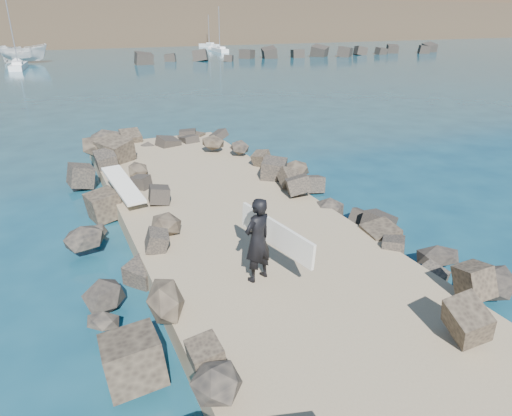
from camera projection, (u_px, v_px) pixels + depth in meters
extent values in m
plane|color=#0F384C|center=(242.00, 243.00, 13.22)|extent=(800.00, 800.00, 0.00)
cube|color=#8C7759|center=(273.00, 266.00, 11.43)|extent=(6.00, 26.00, 0.60)
cube|color=black|center=(153.00, 275.00, 10.65)|extent=(2.60, 22.00, 1.00)
cube|color=#262421|center=(356.00, 230.00, 12.90)|extent=(2.60, 22.00, 1.00)
cube|color=black|center=(308.00, 53.00, 72.51)|extent=(52.00, 4.00, 1.20)
cube|color=silver|center=(123.00, 188.00, 14.48)|extent=(0.99, 2.52, 0.08)
imported|color=silver|center=(24.00, 53.00, 63.13)|extent=(7.08, 4.76, 2.56)
imported|color=black|center=(258.00, 240.00, 9.95)|extent=(0.83, 0.68, 1.96)
cube|color=silver|center=(276.00, 234.00, 10.10)|extent=(0.63, 2.38, 0.76)
cube|color=white|center=(19.00, 67.00, 56.40)|extent=(2.11, 6.68, 0.80)
cylinder|color=gray|center=(12.00, 33.00, 54.86)|extent=(0.12, 0.12, 7.22)
cube|color=white|center=(18.00, 63.00, 55.55)|extent=(1.23, 1.93, 0.44)
cube|color=white|center=(209.00, 46.00, 95.54)|extent=(3.22, 5.17, 0.80)
cylinder|color=gray|center=(209.00, 30.00, 94.30)|extent=(0.12, 0.12, 5.69)
cube|color=white|center=(210.00, 44.00, 94.88)|extent=(1.36, 1.66, 0.44)
cube|color=white|center=(220.00, 51.00, 83.08)|extent=(1.80, 6.46, 0.80)
cylinder|color=gray|center=(219.00, 28.00, 81.58)|extent=(0.12, 0.12, 7.03)
cube|color=white|center=(221.00, 48.00, 82.25)|extent=(1.13, 1.85, 0.44)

